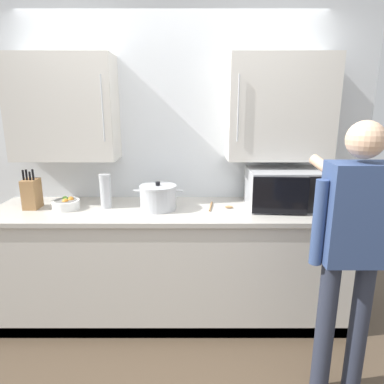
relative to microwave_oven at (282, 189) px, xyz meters
name	(u,v)px	position (x,y,z in m)	size (l,w,h in m)	color
back_wall_tiled	(175,136)	(-0.88, 0.29, 0.39)	(3.40, 0.44, 2.78)	silver
counter_unit	(174,263)	(-0.88, -0.04, -0.63)	(2.88, 0.72, 0.95)	beige
microwave_oven	(282,189)	(0.00, 0.00, 0.00)	(0.57, 0.45, 0.31)	#B7BABF
fruit_bowl	(68,203)	(-1.72, -0.05, -0.11)	(0.21, 0.21, 0.09)	white
wooden_spoon	(221,207)	(-0.49, -0.02, -0.14)	(0.20, 0.24, 0.02)	#A37547
stock_pot	(160,197)	(-0.98, -0.05, -0.06)	(0.39, 0.29, 0.22)	#B7BABF
thermos_flask	(107,191)	(-1.41, -0.01, -0.01)	(0.09, 0.09, 0.28)	#B7BABF
knife_block	(34,193)	(-2.00, -0.03, -0.03)	(0.11, 0.15, 0.32)	#A37547
person_figure	(353,243)	(0.18, -0.88, -0.09)	(0.44, 0.63, 1.69)	#282D3D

